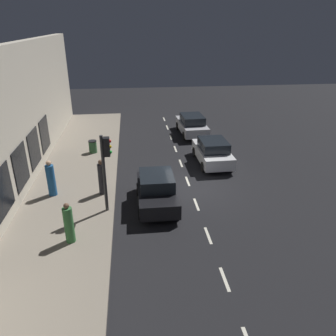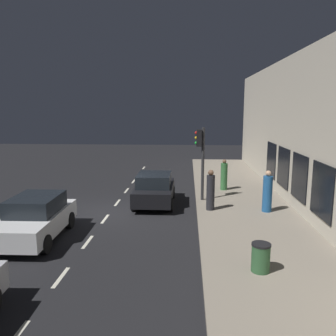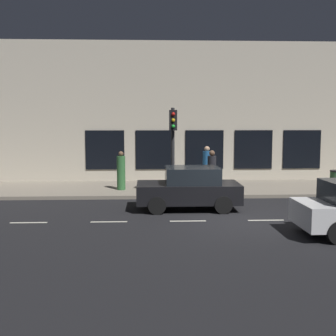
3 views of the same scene
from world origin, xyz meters
The scene contains 12 objects.
ground_plane centered at (0.00, 0.00, 0.00)m, with size 60.00×60.00×0.00m, color black.
sidewalk centered at (6.25, 0.00, 0.07)m, with size 4.50×32.00×0.15m.
building_facade centered at (8.80, 0.00, 3.64)m, with size 0.65×32.00×7.29m.
lane_centre_line centered at (0.00, -1.00, 0.00)m, with size 0.12×27.20×0.01m.
traffic_light centered at (4.20, 1.87, 2.64)m, with size 0.49×0.32×3.67m.
parked_car_0 centered at (-1.96, -3.38, 0.79)m, with size 1.97×4.04×1.58m.
parked_car_1 centered at (-1.73, -9.36, 0.79)m, with size 2.08×4.33×1.58m.
parked_car_2 centered at (1.92, 1.39, 0.79)m, with size 1.93×3.81×1.58m.
pedestrian_0 centered at (5.63, 4.15, 0.95)m, with size 0.46×0.46×1.75m.
pedestrian_1 centered at (4.61, 0.16, 1.01)m, with size 0.51×0.51×1.85m.
pedestrian_2 centered at (7.14, 0.04, 1.01)m, with size 0.59×0.59×1.87m.
trash_bin centered at (5.65, -5.79, 0.57)m, with size 0.55×0.55×0.83m.
Camera 1 is at (2.99, 15.54, 8.28)m, focal length 35.46 mm.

